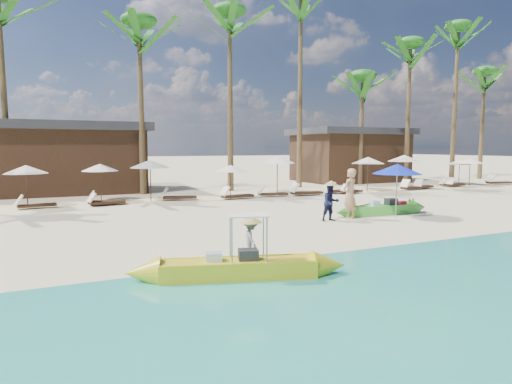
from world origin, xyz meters
name	(u,v)px	position (x,y,z in m)	size (l,w,h in m)	color
ground	(321,233)	(0.00, 0.00, 0.00)	(240.00, 240.00, 0.00)	beige
wet_sand_strip	(443,273)	(0.00, -5.00, 0.00)	(240.00, 4.50, 0.01)	tan
green_canoe	(383,209)	(4.49, 2.21, 0.22)	(5.13, 0.76, 0.65)	#4CCD3E
yellow_canoe	(238,268)	(-4.31, -3.46, 0.23)	(5.20, 1.81, 1.38)	gold
tourist	(350,194)	(2.48, 1.81, 0.99)	(0.72, 0.48, 1.99)	tan
vendor_green	(331,202)	(1.56, 1.74, 0.72)	(0.70, 0.54, 1.44)	black
vendor_yellow	(251,239)	(-3.63, -2.58, 0.63)	(0.58, 0.34, 0.90)	gray
blue_umbrella	(397,169)	(4.51, 1.47, 1.94)	(1.99, 1.99, 2.14)	#99999E
resort_parasol_3	(26,169)	(-9.24, 10.30, 1.80)	(1.93, 1.93, 1.99)	#352115
lounger_3_right	(34,204)	(-8.98, 10.12, 0.19)	(1.76, 0.76, 0.58)	#352115
resort_parasol_4	(100,167)	(-5.95, 11.66, 1.76)	(1.90, 1.90, 1.96)	#352115
lounger_4_left	(104,201)	(-5.94, 10.14, 0.21)	(1.87, 0.82, 0.61)	#352115
lounger_4_right	(105,202)	(-5.92, 9.83, 0.19)	(1.75, 0.74, 0.58)	#352115
resort_parasol_5	(150,164)	(-3.56, 10.73, 1.94)	(2.09, 2.09, 2.15)	#352115
lounger_5_left	(177,196)	(-2.25, 10.45, 0.21)	(1.92, 0.88, 0.63)	#352115
resort_parasol_6	(230,168)	(0.59, 9.96, 1.67)	(1.79, 1.79, 1.85)	#352115
lounger_6_left	(235,195)	(0.79, 9.71, 0.21)	(1.93, 0.81, 0.63)	#352115
lounger_6_right	(271,193)	(3.06, 9.95, 0.20)	(1.81, 0.76, 0.60)	#352115
resort_parasol_7	(277,160)	(4.33, 11.66, 2.05)	(2.20, 2.20, 2.27)	#352115
lounger_7_left	(305,192)	(5.06, 9.59, 0.22)	(1.98, 0.69, 0.66)	#352115
lounger_7_right	(351,191)	(8.14, 9.30, 0.18)	(1.69, 0.94, 0.55)	#352115
resort_parasol_8	(368,160)	(10.13, 10.26, 1.97)	(2.12, 2.12, 2.19)	#352115
lounger_8_left	(341,190)	(7.62, 9.65, 0.21)	(1.95, 0.82, 0.64)	#352115
resort_parasol_9	(404,158)	(13.52, 10.70, 2.06)	(2.21, 2.21, 2.28)	#352115
lounger_9_left	(411,187)	(13.21, 9.62, 0.21)	(1.93, 0.85, 0.63)	#352115
lounger_9_right	(423,186)	(14.40, 9.77, 0.20)	(1.84, 1.01, 0.60)	#352115
resort_parasol_10	(470,161)	(19.52, 10.38, 1.82)	(1.95, 1.95, 2.01)	#352115
lounger_10_left	(450,184)	(17.60, 10.39, 0.19)	(1.74, 0.89, 0.57)	#352115
lounger_10_right	(455,184)	(17.80, 10.13, 0.20)	(1.82, 0.83, 0.60)	#352115
resort_parasol_11	(460,162)	(20.00, 11.70, 1.66)	(1.79, 1.79, 1.84)	#352115
lounger_11_left	(498,182)	(21.98, 9.91, 0.23)	(2.07, 1.02, 0.67)	#352115
palm_2	(0,26)	(-10.45, 15.08, 9.18)	(2.08, 2.08, 11.33)	brown
palm_3	(139,47)	(-3.36, 14.27, 8.58)	(2.08, 2.08, 10.52)	brown
palm_4	(230,40)	(2.15, 14.01, 9.45)	(2.08, 2.08, 11.70)	brown
palm_5	(301,29)	(7.45, 14.38, 10.82)	(2.08, 2.08, 13.60)	brown
palm_6	(362,90)	(12.84, 14.52, 7.05)	(2.08, 2.08, 8.51)	brown
palm_7	(410,65)	(16.57, 13.68, 8.99)	(2.08, 2.08, 11.08)	brown
palm_8	(457,53)	(21.07, 13.33, 10.18)	(2.08, 2.08, 12.70)	brown
palm_9	(484,87)	(26.21, 14.81, 8.06)	(2.08, 2.08, 9.82)	brown
pavilion_west	(57,157)	(-8.00, 17.50, 2.19)	(10.80, 6.60, 4.30)	#352115
pavilion_east	(349,155)	(14.00, 17.50, 2.20)	(8.80, 6.60, 4.30)	#352115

